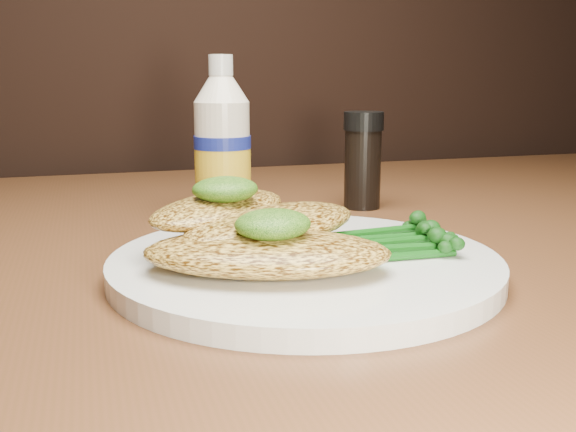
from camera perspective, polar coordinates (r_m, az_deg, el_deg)
name	(u,v)px	position (r m, az deg, el deg)	size (l,w,h in m)	color
plate	(305,264)	(0.46, 1.49, -4.28)	(0.27, 0.27, 0.01)	white
chicken_front	(267,253)	(0.41, -1.88, -3.25)	(0.16, 0.08, 0.03)	gold
chicken_mid	(273,224)	(0.46, -1.33, -0.74)	(0.15, 0.08, 0.02)	gold
chicken_back	(220,209)	(0.48, -6.04, 0.63)	(0.14, 0.07, 0.02)	gold
pesto_front	(273,224)	(0.41, -1.35, -0.73)	(0.05, 0.05, 0.02)	#103708
pesto_back	(225,189)	(0.47, -5.56, 2.36)	(0.05, 0.04, 0.02)	#103708
broccolini_bundle	(372,236)	(0.47, 7.40, -1.79)	(0.13, 0.10, 0.02)	#115012
mayo_bottle	(222,137)	(0.64, -5.81, 6.94)	(0.06, 0.06, 0.16)	white
pepper_grinder	(363,160)	(0.69, 6.61, 4.89)	(0.04, 0.04, 0.10)	black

